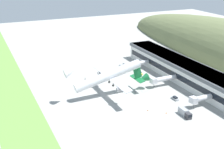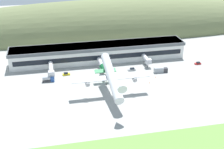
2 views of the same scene
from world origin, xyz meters
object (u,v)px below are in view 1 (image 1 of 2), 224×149
Objects in this scene: service_car_0 at (175,98)px; service_car_1 at (140,73)px; box_truck at (185,113)px; traffic_cone_1 at (148,110)px; terminal_building at (188,72)px; fuel_truck at (123,68)px; jetway_2 at (200,99)px; jetway_0 at (135,64)px; traffic_cone_0 at (166,113)px; jetway_1 at (162,79)px; cargo_airplane at (110,76)px.

service_car_0 reaches higher than service_car_1.
box_truck is 14.14× the size of traffic_cone_1.
service_car_1 is (-39.00, 1.73, -0.04)m from service_car_0.
terminal_building is 16.92× the size of fuel_truck.
jetway_2 is 12.90m from service_car_0.
jetway_0 reaches higher than fuel_truck.
box_truck is 14.14× the size of traffic_cone_0.
jetway_2 is 1.76× the size of fuel_truck.
traffic_cone_1 is at bearing -44.31° from jetway_1.
fuel_truck is at bearing -165.13° from jetway_1.
service_car_1 is at bearing 31.73° from fuel_truck.
box_truck reaches higher than traffic_cone_0.
jetway_1 is at bearing 135.69° from traffic_cone_1.
jetway_0 reaches higher than traffic_cone_0.
service_car_0 is 39.04m from service_car_1.
service_car_0 is at bearing 159.33° from box_truck.
service_car_0 is at bearing -2.53° from service_car_1.
jetway_1 is 0.34× the size of cargo_airplane.
cargo_airplane is at bearing -91.27° from jetway_1.
box_truck is at bearing -16.18° from jetway_1.
traffic_cone_1 is (21.56, -37.94, -5.83)m from terminal_building.
cargo_airplane reaches higher than jetway_2.
box_truck is at bearing -1.18° from fuel_truck.
box_truck is (54.90, -7.72, 0.84)m from service_car_1.
jetway_1 is 18.37m from service_car_0.
traffic_cone_0 is (28.32, -15.80, -3.71)m from jetway_1.
box_truck is (63.24, -8.96, -2.51)m from jetway_0.
service_car_0 is 0.70× the size of fuel_truck.
service_car_0 is 7.92× the size of traffic_cone_0.
jetway_2 reaches higher than traffic_cone_1.
jetway_0 reaches higher than box_truck.
terminal_building is at bearing 153.65° from jetway_2.
box_truck is (33.58, -9.74, -2.51)m from jetway_1.
jetway_1 is 1.91× the size of box_truck.
traffic_cone_0 is (27.26, -31.66, -5.83)m from terminal_building.
fuel_truck is at bearing -104.48° from jetway_0.
jetway_2 reaches higher than traffic_cone_0.
jetway_0 is 63.92m from box_truck.
fuel_truck is (-30.95, 22.33, -8.77)m from cargo_airplane.
service_car_1 is (8.34, -1.24, -3.34)m from jetway_0.
jetway_1 is 27.02× the size of traffic_cone_1.
traffic_cone_0 is at bearing 27.24° from cargo_airplane.
jetway_0 is 9.07m from service_car_1.
fuel_truck is at bearing -148.27° from service_car_1.
jetway_0 is at bearing 157.84° from traffic_cone_1.
terminal_building is 6.46× the size of jetway_0.
cargo_airplane reaches higher than fuel_truck.
jetway_2 is 61.25m from fuel_truck.
service_car_0 is at bearing 55.76° from cargo_airplane.
traffic_cone_1 is at bearing -14.15° from fuel_truck.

